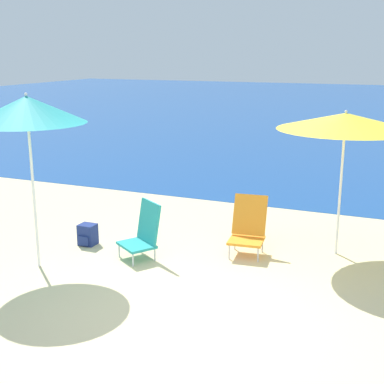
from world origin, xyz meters
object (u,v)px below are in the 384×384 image
beach_umbrella_yellow (345,121)px  beach_chair_teal (144,232)px  beach_chair_orange (248,226)px  beach_umbrella_teal (27,110)px  water_bottle (249,238)px  backpack_navy (88,235)px

beach_umbrella_yellow → beach_chair_teal: bearing=-154.5°
beach_chair_teal → beach_chair_orange: size_ratio=0.98×
beach_umbrella_teal → beach_chair_teal: 2.30m
water_bottle → beach_umbrella_yellow: bearing=2.8°
beach_umbrella_teal → beach_chair_orange: size_ratio=2.83×
beach_umbrella_yellow → beach_chair_teal: 3.22m
beach_chair_teal → beach_chair_orange: bearing=63.4°
beach_chair_orange → backpack_navy: beach_chair_orange is taller
beach_umbrella_teal → backpack_navy: (0.15, 0.99, -2.00)m
beach_umbrella_yellow → beach_chair_orange: 2.01m
beach_chair_teal → backpack_navy: beach_chair_teal is taller
beach_chair_orange → backpack_navy: bearing=-171.6°
beach_umbrella_yellow → water_bottle: 2.28m
beach_umbrella_teal → backpack_navy: bearing=81.4°
water_bottle → beach_chair_orange: bearing=-76.2°
beach_chair_orange → water_bottle: 0.53m
beach_umbrella_yellow → beach_chair_orange: bearing=-159.1°
beach_chair_teal → backpack_navy: bearing=-153.3°
beach_chair_teal → water_bottle: size_ratio=4.04×
beach_chair_orange → water_bottle: beach_chair_orange is taller
beach_umbrella_yellow → beach_chair_teal: beach_umbrella_yellow is taller
beach_umbrella_teal → water_bottle: beach_umbrella_teal is taller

